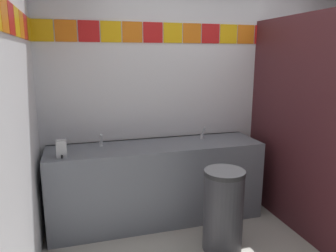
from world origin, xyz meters
TOP-DOWN VIEW (x-y plane):
  - wall_back at (-0.00, 1.47)m, footprint 3.68×0.09m
  - vanity_counter at (-0.69, 1.15)m, footprint 2.20×0.58m
  - faucet_left at (-1.24, 1.24)m, footprint 0.04×0.10m
  - faucet_right at (-0.15, 1.24)m, footprint 0.04×0.10m
  - soap_dispenser at (-1.61, 0.98)m, footprint 0.09×0.09m
  - stall_divider at (0.75, 0.44)m, footprint 0.92×1.47m
  - toilet at (1.09, 0.96)m, footprint 0.39×0.49m
  - trash_bin at (-0.26, 0.45)m, footprint 0.36×0.36m

SIDE VIEW (x-z plane):
  - toilet at x=1.09m, z-range -0.07..0.67m
  - trash_bin at x=-0.26m, z-range 0.00..0.75m
  - vanity_counter at x=-0.69m, z-range 0.01..0.84m
  - faucet_left at x=-1.24m, z-range 0.81..0.95m
  - faucet_right at x=-0.15m, z-range 0.81..0.95m
  - soap_dispenser at x=-1.61m, z-range 0.83..0.99m
  - stall_divider at x=0.75m, z-range 0.00..2.11m
  - wall_back at x=0.00m, z-range 0.00..2.71m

